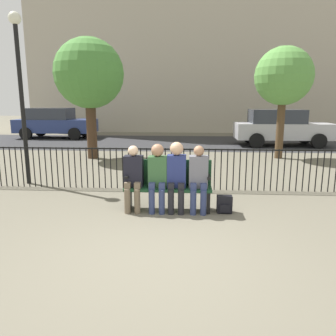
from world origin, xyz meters
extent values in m
plane|color=#605B4C|center=(0.00, 0.00, 0.00)|extent=(80.00, 80.00, 0.00)
cube|color=#14381E|center=(0.00, 1.82, 0.42)|extent=(1.59, 0.45, 0.05)
cube|color=#14381E|center=(0.00, 2.02, 0.69)|extent=(1.59, 0.05, 0.47)
cube|color=black|center=(-0.74, 1.82, 0.20)|extent=(0.06, 0.38, 0.40)
cube|color=black|center=(0.74, 1.82, 0.20)|extent=(0.06, 0.38, 0.40)
cube|color=black|center=(-0.74, 1.82, 0.65)|extent=(0.06, 0.38, 0.04)
cube|color=black|center=(0.74, 1.82, 0.65)|extent=(0.06, 0.38, 0.04)
cylinder|color=brown|center=(-0.72, 1.60, 0.23)|extent=(0.11, 0.11, 0.45)
cylinder|color=brown|center=(-0.54, 1.60, 0.23)|extent=(0.11, 0.11, 0.45)
cube|color=brown|center=(-0.72, 1.70, 0.50)|extent=(0.11, 0.20, 0.12)
cube|color=brown|center=(-0.54, 1.70, 0.50)|extent=(0.11, 0.20, 0.12)
cube|color=black|center=(-0.63, 1.82, 0.73)|extent=(0.34, 0.22, 0.57)
sphere|color=beige|center=(-0.63, 1.80, 1.11)|extent=(0.19, 0.19, 0.19)
cylinder|color=navy|center=(-0.28, 1.60, 0.23)|extent=(0.11, 0.11, 0.45)
cylinder|color=navy|center=(-0.10, 1.60, 0.23)|extent=(0.11, 0.11, 0.45)
cube|color=navy|center=(-0.28, 1.70, 0.50)|extent=(0.11, 0.20, 0.12)
cube|color=navy|center=(-0.10, 1.70, 0.50)|extent=(0.11, 0.20, 0.12)
cube|color=#335B33|center=(-0.19, 1.82, 0.73)|extent=(0.34, 0.22, 0.56)
sphere|color=#A37556|center=(-0.19, 1.80, 1.13)|extent=(0.23, 0.23, 0.23)
cylinder|color=black|center=(0.07, 1.60, 0.23)|extent=(0.11, 0.11, 0.45)
cylinder|color=black|center=(0.25, 1.60, 0.23)|extent=(0.11, 0.11, 0.45)
cube|color=black|center=(0.07, 1.70, 0.50)|extent=(0.11, 0.20, 0.12)
cube|color=black|center=(0.25, 1.70, 0.50)|extent=(0.11, 0.20, 0.12)
cube|color=navy|center=(0.16, 1.82, 0.74)|extent=(0.34, 0.22, 0.59)
sphere|color=tan|center=(0.16, 1.80, 1.16)|extent=(0.24, 0.24, 0.24)
cylinder|color=navy|center=(0.46, 1.60, 0.23)|extent=(0.11, 0.11, 0.45)
cylinder|color=navy|center=(0.64, 1.60, 0.23)|extent=(0.11, 0.11, 0.45)
cube|color=navy|center=(0.46, 1.70, 0.50)|extent=(0.11, 0.20, 0.12)
cube|color=navy|center=(0.64, 1.70, 0.50)|extent=(0.11, 0.20, 0.12)
cube|color=slate|center=(0.55, 1.82, 0.74)|extent=(0.34, 0.22, 0.58)
sphere|color=#A37556|center=(0.55, 1.80, 1.12)|extent=(0.19, 0.19, 0.19)
cube|color=black|center=(1.03, 1.76, 0.16)|extent=(0.27, 0.18, 0.31)
cube|color=black|center=(1.03, 1.65, 0.11)|extent=(0.19, 0.04, 0.14)
cylinder|color=black|center=(-3.94, 3.30, 0.47)|extent=(0.02, 0.02, 0.95)
cylinder|color=black|center=(-3.80, 3.30, 0.47)|extent=(0.02, 0.02, 0.95)
cylinder|color=black|center=(-3.66, 3.30, 0.47)|extent=(0.02, 0.02, 0.95)
cylinder|color=black|center=(-3.52, 3.30, 0.47)|extent=(0.02, 0.02, 0.95)
cylinder|color=black|center=(-3.38, 3.30, 0.47)|extent=(0.02, 0.02, 0.95)
cylinder|color=black|center=(-3.24, 3.30, 0.47)|extent=(0.02, 0.02, 0.95)
cylinder|color=black|center=(-3.10, 3.30, 0.47)|extent=(0.02, 0.02, 0.95)
cylinder|color=black|center=(-2.96, 3.30, 0.47)|extent=(0.02, 0.02, 0.95)
cylinder|color=black|center=(-2.82, 3.30, 0.47)|extent=(0.02, 0.02, 0.95)
cylinder|color=black|center=(-2.68, 3.30, 0.47)|extent=(0.02, 0.02, 0.95)
cylinder|color=black|center=(-2.54, 3.30, 0.47)|extent=(0.02, 0.02, 0.95)
cylinder|color=black|center=(-2.40, 3.30, 0.47)|extent=(0.02, 0.02, 0.95)
cylinder|color=black|center=(-2.26, 3.30, 0.47)|extent=(0.02, 0.02, 0.95)
cylinder|color=black|center=(-2.12, 3.30, 0.47)|extent=(0.02, 0.02, 0.95)
cylinder|color=black|center=(-1.98, 3.30, 0.47)|extent=(0.02, 0.02, 0.95)
cylinder|color=black|center=(-1.84, 3.30, 0.47)|extent=(0.02, 0.02, 0.95)
cylinder|color=black|center=(-1.70, 3.30, 0.47)|extent=(0.02, 0.02, 0.95)
cylinder|color=black|center=(-1.56, 3.30, 0.47)|extent=(0.02, 0.02, 0.95)
cylinder|color=black|center=(-1.42, 3.30, 0.47)|extent=(0.02, 0.02, 0.95)
cylinder|color=black|center=(-1.28, 3.30, 0.47)|extent=(0.02, 0.02, 0.95)
cylinder|color=black|center=(-1.14, 3.30, 0.47)|extent=(0.02, 0.02, 0.95)
cylinder|color=black|center=(-1.00, 3.30, 0.47)|extent=(0.02, 0.02, 0.95)
cylinder|color=black|center=(-0.86, 3.30, 0.47)|extent=(0.02, 0.02, 0.95)
cylinder|color=black|center=(-0.72, 3.30, 0.47)|extent=(0.02, 0.02, 0.95)
cylinder|color=black|center=(-0.58, 3.30, 0.47)|extent=(0.02, 0.02, 0.95)
cylinder|color=black|center=(-0.44, 3.30, 0.47)|extent=(0.02, 0.02, 0.95)
cylinder|color=black|center=(-0.30, 3.30, 0.47)|extent=(0.02, 0.02, 0.95)
cylinder|color=black|center=(-0.16, 3.30, 0.47)|extent=(0.02, 0.02, 0.95)
cylinder|color=black|center=(-0.02, 3.30, 0.47)|extent=(0.02, 0.02, 0.95)
cylinder|color=black|center=(0.12, 3.30, 0.47)|extent=(0.02, 0.02, 0.95)
cylinder|color=black|center=(0.26, 3.30, 0.47)|extent=(0.02, 0.02, 0.95)
cylinder|color=black|center=(0.40, 3.30, 0.47)|extent=(0.02, 0.02, 0.95)
cylinder|color=black|center=(0.54, 3.30, 0.47)|extent=(0.02, 0.02, 0.95)
cylinder|color=black|center=(0.68, 3.30, 0.47)|extent=(0.02, 0.02, 0.95)
cylinder|color=black|center=(0.82, 3.30, 0.47)|extent=(0.02, 0.02, 0.95)
cylinder|color=black|center=(0.96, 3.30, 0.47)|extent=(0.02, 0.02, 0.95)
cylinder|color=black|center=(1.10, 3.30, 0.47)|extent=(0.02, 0.02, 0.95)
cylinder|color=black|center=(1.24, 3.30, 0.47)|extent=(0.02, 0.02, 0.95)
cylinder|color=black|center=(1.38, 3.30, 0.47)|extent=(0.02, 0.02, 0.95)
cylinder|color=black|center=(1.52, 3.30, 0.47)|extent=(0.02, 0.02, 0.95)
cylinder|color=black|center=(1.66, 3.30, 0.47)|extent=(0.02, 0.02, 0.95)
cylinder|color=black|center=(1.80, 3.30, 0.47)|extent=(0.02, 0.02, 0.95)
cylinder|color=black|center=(1.94, 3.30, 0.47)|extent=(0.02, 0.02, 0.95)
cylinder|color=black|center=(2.08, 3.30, 0.47)|extent=(0.02, 0.02, 0.95)
cylinder|color=black|center=(2.22, 3.30, 0.47)|extent=(0.02, 0.02, 0.95)
cylinder|color=black|center=(2.36, 3.30, 0.47)|extent=(0.02, 0.02, 0.95)
cylinder|color=black|center=(2.50, 3.30, 0.47)|extent=(0.02, 0.02, 0.95)
cylinder|color=black|center=(2.64, 3.30, 0.47)|extent=(0.02, 0.02, 0.95)
cylinder|color=black|center=(2.78, 3.30, 0.47)|extent=(0.02, 0.02, 0.95)
cylinder|color=black|center=(2.92, 3.30, 0.47)|extent=(0.02, 0.02, 0.95)
cylinder|color=black|center=(3.06, 3.30, 0.47)|extent=(0.02, 0.02, 0.95)
cylinder|color=black|center=(3.20, 3.30, 0.47)|extent=(0.02, 0.02, 0.95)
cylinder|color=black|center=(3.34, 3.30, 0.47)|extent=(0.02, 0.02, 0.95)
cylinder|color=black|center=(3.48, 3.30, 0.47)|extent=(0.02, 0.02, 0.95)
cylinder|color=black|center=(3.62, 3.30, 0.47)|extent=(0.02, 0.02, 0.95)
cube|color=black|center=(0.00, 3.30, 0.93)|extent=(9.00, 0.03, 0.03)
cylinder|color=#4C3823|center=(3.55, 7.74, 1.14)|extent=(0.27, 0.27, 2.28)
sphere|color=#569342|center=(3.55, 7.74, 2.82)|extent=(1.96, 1.96, 1.96)
cylinder|color=#422D1E|center=(-3.04, 7.30, 1.13)|extent=(0.35, 0.35, 2.26)
sphere|color=#478438|center=(-3.04, 7.30, 2.91)|extent=(2.36, 2.36, 2.36)
cylinder|color=black|center=(-3.56, 3.61, 1.86)|extent=(0.10, 0.10, 3.73)
sphere|color=silver|center=(-3.56, 3.61, 3.81)|extent=(0.28, 0.28, 0.28)
cube|color=#2B2B2D|center=(0.00, 12.00, 0.00)|extent=(24.00, 6.00, 0.01)
cube|color=#B7B7BC|center=(4.57, 11.13, 0.67)|extent=(4.20, 1.70, 0.70)
cube|color=#2D333D|center=(4.26, 11.13, 1.32)|extent=(2.31, 1.56, 0.60)
cylinder|color=black|center=(5.87, 10.26, 0.32)|extent=(0.64, 0.20, 0.64)
cylinder|color=black|center=(5.87, 12.00, 0.32)|extent=(0.64, 0.20, 0.64)
cylinder|color=black|center=(3.27, 10.26, 0.32)|extent=(0.64, 0.20, 0.64)
cylinder|color=black|center=(3.27, 12.00, 0.32)|extent=(0.64, 0.20, 0.64)
cube|color=navy|center=(-6.88, 13.50, 0.67)|extent=(4.20, 1.70, 0.70)
cube|color=#2D333D|center=(-7.19, 13.50, 1.32)|extent=(2.31, 1.56, 0.60)
cylinder|color=black|center=(-5.58, 12.63, 0.32)|extent=(0.64, 0.20, 0.64)
cylinder|color=black|center=(-5.58, 14.37, 0.32)|extent=(0.64, 0.20, 0.64)
cylinder|color=black|center=(-8.18, 12.63, 0.32)|extent=(0.64, 0.20, 0.64)
cylinder|color=black|center=(-8.18, 14.37, 0.32)|extent=(0.64, 0.20, 0.64)
camera|label=1|loc=(0.38, -3.98, 1.99)|focal=35.00mm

